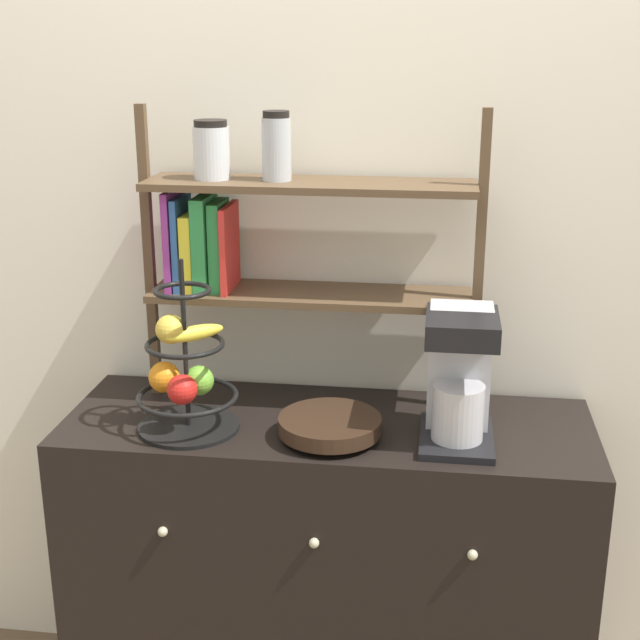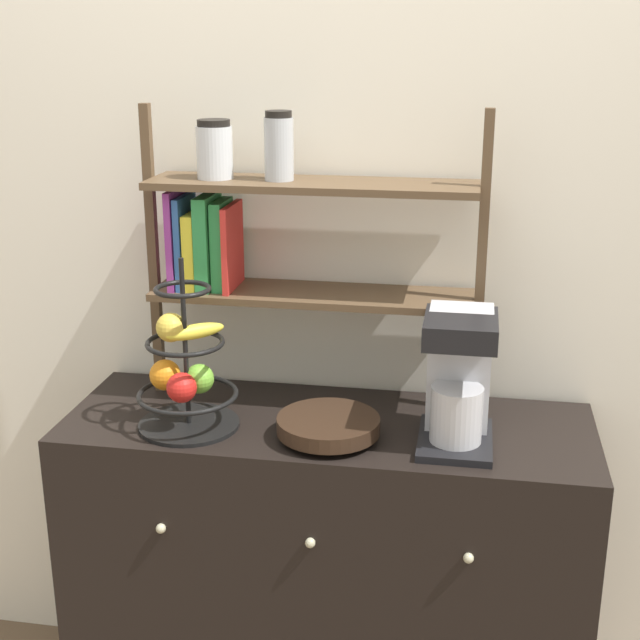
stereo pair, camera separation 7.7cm
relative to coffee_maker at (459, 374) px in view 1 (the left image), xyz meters
name	(u,v)px [view 1 (the left image)]	position (x,y,z in m)	size (l,w,h in m)	color
wall_back	(341,239)	(-0.31, 0.32, 0.24)	(7.00, 0.05, 2.60)	silver
sideboard	(327,579)	(-0.31, 0.04, -0.61)	(1.30, 0.47, 0.90)	black
coffee_maker	(459,374)	(0.00, 0.00, 0.00)	(0.17, 0.24, 0.31)	black
fruit_stand	(184,375)	(-0.65, -0.04, -0.02)	(0.25, 0.25, 0.42)	black
wooden_bowl	(330,426)	(-0.30, -0.05, -0.13)	(0.24, 0.24, 0.05)	black
shelf_hutch	(262,230)	(-0.50, 0.17, 0.29)	(0.85, 0.20, 0.75)	brown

